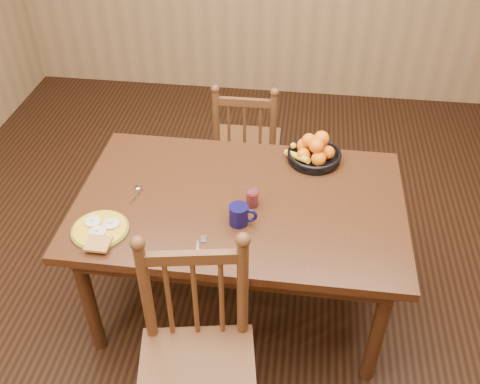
# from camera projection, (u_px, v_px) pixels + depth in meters

# --- Properties ---
(room) EXTENTS (4.52, 5.02, 2.72)m
(room) POSITION_uv_depth(u_px,v_px,m) (240.00, 91.00, 2.24)
(room) COLOR black
(room) RESTS_ON ground
(dining_table) EXTENTS (1.60, 1.00, 0.75)m
(dining_table) POSITION_uv_depth(u_px,v_px,m) (240.00, 213.00, 2.67)
(dining_table) COLOR black
(dining_table) RESTS_ON ground
(chair_far) EXTENTS (0.43, 0.41, 0.93)m
(chair_far) POSITION_uv_depth(u_px,v_px,m) (247.00, 145.00, 3.51)
(chair_far) COLOR #442714
(chair_far) RESTS_ON ground
(chair_near) EXTENTS (0.55, 0.53, 1.05)m
(chair_near) POSITION_uv_depth(u_px,v_px,m) (197.00, 363.00, 2.19)
(chair_near) COLOR #442714
(chair_near) RESTS_ON ground
(breakfast_plate) EXTENTS (0.26, 0.29, 0.04)m
(breakfast_plate) POSITION_uv_depth(u_px,v_px,m) (100.00, 230.00, 2.43)
(breakfast_plate) COLOR #59601E
(breakfast_plate) RESTS_ON dining_table
(fork) EXTENTS (0.05, 0.18, 0.00)m
(fork) POSITION_uv_depth(u_px,v_px,m) (200.00, 248.00, 2.36)
(fork) COLOR silver
(fork) RESTS_ON dining_table
(spoon) EXTENTS (0.05, 0.16, 0.01)m
(spoon) POSITION_uv_depth(u_px,v_px,m) (137.00, 190.00, 2.67)
(spoon) COLOR silver
(spoon) RESTS_ON dining_table
(coffee_mug) EXTENTS (0.13, 0.09, 0.10)m
(coffee_mug) POSITION_uv_depth(u_px,v_px,m) (240.00, 215.00, 2.46)
(coffee_mug) COLOR #0D0A39
(coffee_mug) RESTS_ON dining_table
(juice_glass) EXTENTS (0.06, 0.06, 0.09)m
(juice_glass) POSITION_uv_depth(u_px,v_px,m) (252.00, 198.00, 2.56)
(juice_glass) COLOR silver
(juice_glass) RESTS_ON dining_table
(fruit_bowl) EXTENTS (0.29, 0.29, 0.17)m
(fruit_bowl) POSITION_uv_depth(u_px,v_px,m) (314.00, 152.00, 2.84)
(fruit_bowl) COLOR black
(fruit_bowl) RESTS_ON dining_table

